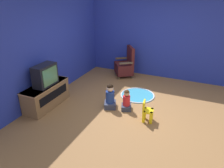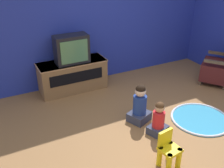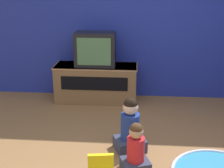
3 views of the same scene
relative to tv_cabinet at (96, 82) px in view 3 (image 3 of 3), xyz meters
name	(u,v)px [view 3 (image 3 of 3)]	position (x,y,z in m)	size (l,w,h in m)	color
wall_back	(133,15)	(0.56, 0.32, 1.04)	(5.48, 0.12, 2.70)	#23339E
tv_cabinet	(96,82)	(0.00, 0.00, 0.00)	(1.31, 0.50, 0.59)	brown
television	(95,49)	(0.00, -0.05, 0.55)	(0.62, 0.32, 0.53)	black
child_watching_left	(130,128)	(0.59, -1.51, -0.03)	(0.41, 0.39, 0.65)	#33384C
child_watching_center	(136,150)	(0.65, -1.93, -0.07)	(0.34, 0.32, 0.54)	#33384C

